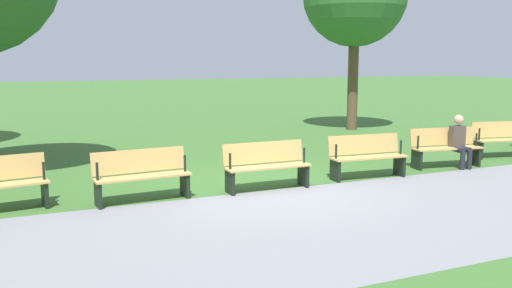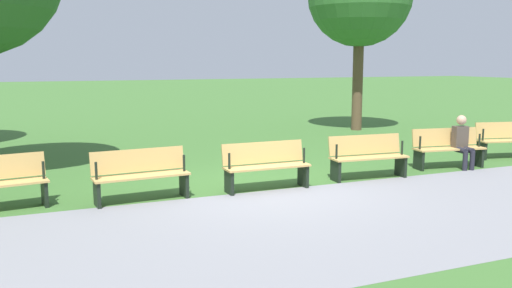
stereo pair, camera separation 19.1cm
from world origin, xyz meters
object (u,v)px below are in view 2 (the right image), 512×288
at_px(bench_4, 266,165).
at_px(person_seated, 462,140).
at_px(bench_2, 448,147).
at_px(bench_1, 508,139).
at_px(bench_3, 368,156).
at_px(bench_5, 141,174).

bearing_deg(bench_4, person_seated, -178.26).
bearing_deg(bench_2, bench_4, 12.10).
bearing_deg(bench_4, bench_1, -173.97).
height_order(bench_1, bench_3, same).
bearing_deg(bench_2, person_seated, 152.64).
xyz_separation_m(bench_2, bench_3, (2.32, 0.25, 0.00)).
height_order(bench_4, person_seated, person_seated).
relative_size(bench_4, bench_5, 0.98).
height_order(bench_2, person_seated, person_seated).
bearing_deg(person_seated, bench_2, -27.36).
relative_size(bench_2, bench_3, 1.01).
distance_m(bench_2, bench_4, 4.67).
bearing_deg(bench_5, bench_1, 179.98).
bearing_deg(bench_3, bench_2, -169.93).
relative_size(bench_3, bench_4, 1.02).
distance_m(bench_1, bench_3, 4.67).
distance_m(bench_3, bench_5, 4.67).
distance_m(bench_4, person_seated, 4.91).
height_order(bench_1, person_seated, person_seated).
xyz_separation_m(bench_2, bench_5, (6.99, 0.25, 0.00)).
bearing_deg(bench_3, bench_1, -167.92).
xyz_separation_m(bench_3, bench_4, (2.34, 0.08, 0.00)).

